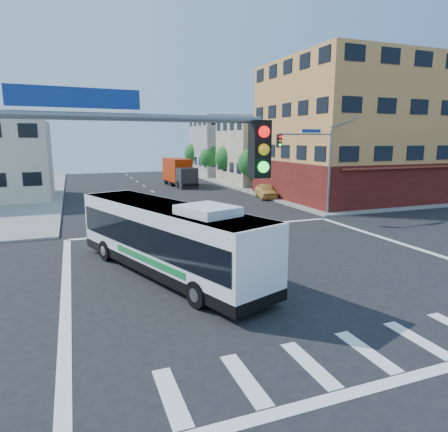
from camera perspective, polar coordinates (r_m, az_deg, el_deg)
name	(u,v)px	position (r m, az deg, el deg)	size (l,w,h in m)	color
ground	(272,268)	(19.98, 6.92, -7.39)	(120.00, 120.00, 0.00)	black
sidewalk_ne	(365,178)	(68.15, 19.51, 5.18)	(50.00, 50.00, 0.15)	gray
corner_building_ne	(360,142)	(45.56, 18.85, 9.96)	(18.10, 15.44, 14.00)	#CA8748
building_east_near	(268,151)	(56.98, 6.31, 9.18)	(12.06, 10.06, 9.00)	beige
building_east_far	(231,146)	(69.72, 1.01, 9.98)	(12.06, 10.06, 10.00)	#999994
signal_mast_ne	(313,155)	(32.77, 12.65, 8.49)	(7.91, 1.13, 8.07)	slate
signal_mast_sw	(65,230)	(6.24, -21.81, -1.87)	(7.91, 1.01, 8.07)	slate
street_tree_a	(253,161)	(49.35, 4.21, 7.87)	(3.60, 3.60, 5.53)	#332112
street_tree_b	(229,157)	(56.69, 0.76, 8.47)	(3.80, 3.80, 5.79)	#332112
street_tree_c	(211,156)	(64.20, -1.89, 8.51)	(3.40, 3.40, 5.29)	#332112
street_tree_d	(196,152)	(71.79, -4.00, 9.09)	(4.00, 4.00, 6.03)	#332112
transit_bus	(167,237)	(18.64, -8.20, -3.05)	(6.71, 12.51, 3.66)	black
box_truck	(179,173)	(53.90, -6.38, 6.15)	(2.97, 8.20, 3.62)	#242429
parked_car	(266,191)	(42.94, 6.02, 3.59)	(1.81, 4.51, 1.54)	gold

